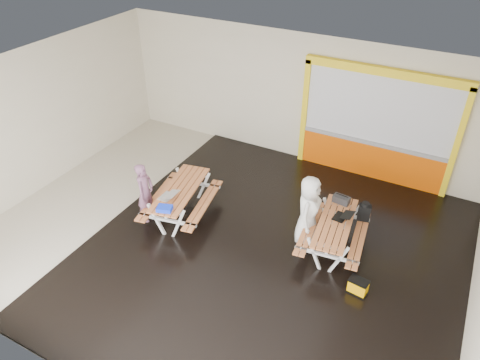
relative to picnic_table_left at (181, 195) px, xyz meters
The scene contains 14 objects.
room 1.65m from the picnic_table_left, 11.21° to the right, with size 10.02×8.02×3.52m.
deck 2.50m from the picnic_table_left, ahead, with size 7.50×7.98×0.05m, color black.
kiosk 5.08m from the picnic_table_left, 47.66° to the left, with size 3.88×0.16×3.00m.
picnic_table_left is the anchor object (origin of this frame).
picnic_table_right 3.49m from the picnic_table_left, ahead, with size 1.47×2.00×0.75m.
person_left 0.80m from the picnic_table_left, 137.84° to the right, with size 0.52×0.34×1.42m, color #724861.
person_right 2.91m from the picnic_table_left, 12.07° to the left, with size 0.79×0.51×1.62m, color white.
laptop_left 0.47m from the picnic_table_left, 93.63° to the right, with size 0.40×0.36×0.17m.
laptop_right 3.62m from the picnic_table_left, 11.87° to the left, with size 0.42×0.38×0.16m.
blue_pouch 0.86m from the picnic_table_left, 78.57° to the right, with size 0.31×0.22×0.09m, color #1333E8.
toolbox 3.57m from the picnic_table_left, 20.54° to the left, with size 0.38×0.22×0.21m.
backpack 4.06m from the picnic_table_left, 18.14° to the left, with size 0.29×0.22×0.44m.
dark_case 2.98m from the picnic_table_left, 12.64° to the left, with size 0.41×0.31×0.15m, color black.
fluke_bag 4.31m from the picnic_table_left, ahead, with size 0.39×0.28×0.31m.
Camera 1 is at (3.93, -6.48, 6.63)m, focal length 33.87 mm.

